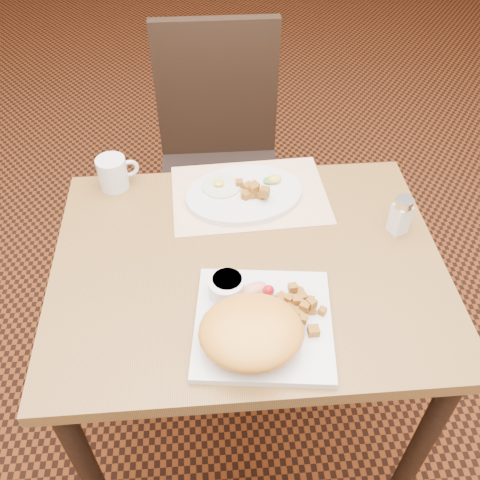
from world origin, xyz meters
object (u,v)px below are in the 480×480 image
object	(u,v)px
salt_shaker	(401,215)
coffee_mug	(114,173)
table	(248,292)
chair_far	(220,153)
plate_square	(263,324)
plate_oval	(244,194)

from	to	relation	value
salt_shaker	coffee_mug	size ratio (longest dim) A/B	0.93
table	salt_shaker	size ratio (longest dim) A/B	9.00
chair_far	plate_square	bearing A→B (deg)	93.50
plate_oval	chair_far	bearing A→B (deg)	95.09
chair_far	coffee_mug	bearing A→B (deg)	55.58
plate_square	salt_shaker	distance (m)	0.44
table	plate_square	bearing A→B (deg)	-85.45
table	plate_square	world-z (taller)	plate_square
table	salt_shaker	xyz separation A→B (m)	(0.37, 0.08, 0.16)
table	plate_oval	bearing A→B (deg)	87.46
plate_square	salt_shaker	bearing A→B (deg)	35.83
plate_square	plate_oval	size ratio (longest dim) A/B	0.92
chair_far	salt_shaker	distance (m)	0.81
table	chair_far	world-z (taller)	chair_far
table	salt_shaker	distance (m)	0.41
chair_far	plate_oval	size ratio (longest dim) A/B	3.19
chair_far	salt_shaker	world-z (taller)	chair_far
plate_square	coffee_mug	distance (m)	0.60
coffee_mug	salt_shaker	bearing A→B (deg)	-18.15
plate_square	plate_oval	world-z (taller)	plate_oval
plate_square	coffee_mug	world-z (taller)	coffee_mug
table	chair_far	size ratio (longest dim) A/B	0.93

